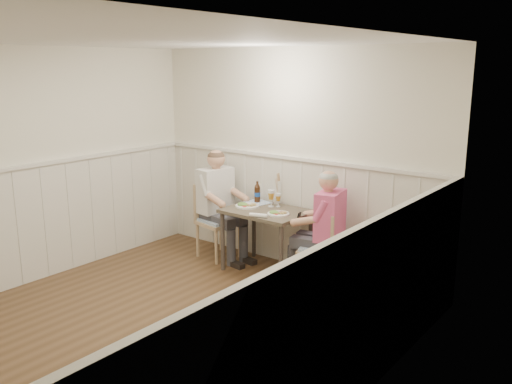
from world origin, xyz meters
TOP-DOWN VIEW (x-y plane):
  - ground_plane at (0.00, 0.00)m, footprint 4.50×4.50m
  - room_shell at (0.00, 0.00)m, footprint 4.04×4.54m
  - wainscot at (0.00, 0.69)m, footprint 4.00×4.49m
  - dining_table at (-0.08, 1.84)m, footprint 0.94×0.70m
  - chair_right at (0.70, 1.84)m, footprint 0.51×0.51m
  - chair_left at (-0.90, 1.86)m, footprint 0.51×0.51m
  - man_in_pink at (0.70, 1.88)m, footprint 0.67×0.48m
  - diner_cream at (-0.88, 1.88)m, footprint 0.69×0.48m
  - plate_man at (0.14, 1.75)m, footprint 0.25×0.25m
  - plate_diner at (-0.36, 1.80)m, footprint 0.29×0.29m
  - beer_glass_a at (-0.05, 2.04)m, footprint 0.06×0.06m
  - beer_glass_b at (-0.12, 1.99)m, footprint 0.08×0.08m
  - beer_bottle at (-0.38, 2.05)m, footprint 0.07×0.07m
  - rolled_napkin at (0.04, 1.53)m, footprint 0.21×0.11m
  - grass_vase at (-0.15, 2.13)m, footprint 0.05×0.05m
  - gingham_mat at (-0.37, 2.05)m, footprint 0.33×0.28m

SIDE VIEW (x-z plane):
  - ground_plane at x=0.00m, z-range 0.00..0.00m
  - chair_right at x=0.70m, z-range 0.04..0.90m
  - chair_left at x=-0.90m, z-range 0.04..0.98m
  - man_in_pink at x=0.70m, z-range -0.11..1.22m
  - diner_cream at x=-0.88m, z-range -0.11..1.28m
  - dining_table at x=-0.08m, z-range 0.28..1.03m
  - wainscot at x=0.00m, z-range 0.02..1.36m
  - gingham_mat at x=-0.37m, z-range 0.75..0.76m
  - plate_man at x=0.14m, z-range 0.74..0.80m
  - rolled_napkin at x=0.04m, z-range 0.75..0.80m
  - plate_diner at x=-0.36m, z-range 0.74..0.81m
  - beer_glass_a at x=-0.05m, z-range 0.78..0.94m
  - beer_bottle at x=-0.38m, z-range 0.74..1.00m
  - beer_glass_b at x=-0.12m, z-range 0.78..0.99m
  - grass_vase at x=-0.15m, z-range 0.73..1.14m
  - room_shell at x=0.00m, z-range 0.22..2.82m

